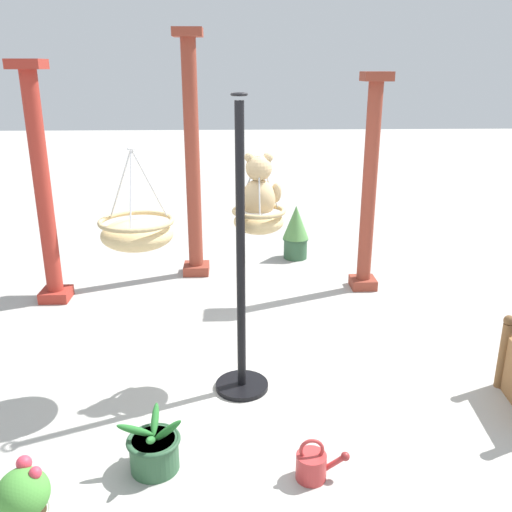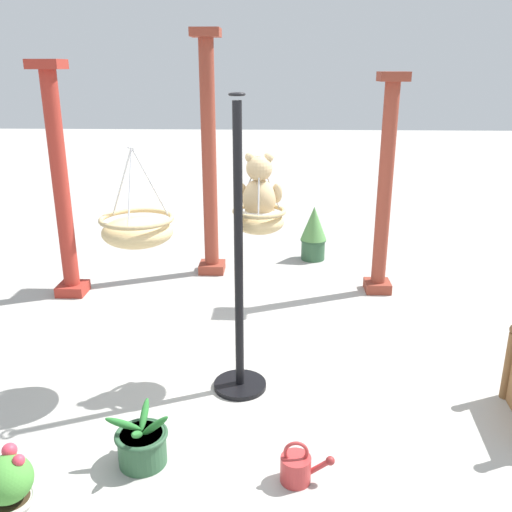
{
  "view_description": "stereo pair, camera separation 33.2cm",
  "coord_description": "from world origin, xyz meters",
  "px_view_note": "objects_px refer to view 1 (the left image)",
  "views": [
    {
      "loc": [
        -0.15,
        -4.19,
        2.55
      ],
      "look_at": [
        0.02,
        0.03,
        1.1
      ],
      "focal_mm": 38.6,
      "sensor_mm": 36.0,
      "label": 1
    },
    {
      "loc": [
        0.18,
        -4.19,
        2.55
      ],
      "look_at": [
        0.02,
        0.03,
        1.1
      ],
      "focal_mm": 38.6,
      "sensor_mm": 36.0,
      "label": 2
    }
  ],
  "objects_px": {
    "greenhouse_pillar_right": "(193,163)",
    "greenhouse_pillar_far_back": "(369,190)",
    "watering_can": "(313,465)",
    "hanging_basket_with_teddy": "(259,219)",
    "potted_plant_flowering_red": "(25,503)",
    "display_pole_central": "(241,308)",
    "potted_plant_bushy_green": "(154,449)",
    "greenhouse_pillar_left": "(43,192)",
    "hanging_basket_left_high": "(137,232)",
    "teddy_bear": "(259,190)",
    "potted_plant_fern_front": "(296,231)"
  },
  "relations": [
    {
      "from": "hanging_basket_with_teddy",
      "to": "greenhouse_pillar_far_back",
      "type": "xyz_separation_m",
      "value": [
        1.36,
        1.92,
        -0.19
      ]
    },
    {
      "from": "hanging_basket_left_high",
      "to": "greenhouse_pillar_left",
      "type": "distance_m",
      "value": 2.32
    },
    {
      "from": "greenhouse_pillar_left",
      "to": "greenhouse_pillar_right",
      "type": "height_order",
      "value": "greenhouse_pillar_right"
    },
    {
      "from": "hanging_basket_with_teddy",
      "to": "potted_plant_bushy_green",
      "type": "bearing_deg",
      "value": -121.77
    },
    {
      "from": "greenhouse_pillar_far_back",
      "to": "watering_can",
      "type": "distance_m",
      "value": 3.61
    },
    {
      "from": "greenhouse_pillar_left",
      "to": "teddy_bear",
      "type": "bearing_deg",
      "value": -36.35
    },
    {
      "from": "hanging_basket_left_high",
      "to": "greenhouse_pillar_far_back",
      "type": "bearing_deg",
      "value": 42.68
    },
    {
      "from": "display_pole_central",
      "to": "hanging_basket_with_teddy",
      "type": "height_order",
      "value": "display_pole_central"
    },
    {
      "from": "hanging_basket_left_high",
      "to": "watering_can",
      "type": "distance_m",
      "value": 2.1
    },
    {
      "from": "hanging_basket_with_teddy",
      "to": "greenhouse_pillar_right",
      "type": "xyz_separation_m",
      "value": [
        -0.7,
        2.5,
        0.05
      ]
    },
    {
      "from": "hanging_basket_with_teddy",
      "to": "greenhouse_pillar_left",
      "type": "distance_m",
      "value": 2.84
    },
    {
      "from": "potted_plant_flowering_red",
      "to": "potted_plant_bushy_green",
      "type": "relative_size",
      "value": 1.09
    },
    {
      "from": "teddy_bear",
      "to": "potted_plant_flowering_red",
      "type": "distance_m",
      "value": 2.64
    },
    {
      "from": "hanging_basket_left_high",
      "to": "potted_plant_flowering_red",
      "type": "bearing_deg",
      "value": -106.09
    },
    {
      "from": "teddy_bear",
      "to": "potted_plant_fern_front",
      "type": "distance_m",
      "value": 3.33
    },
    {
      "from": "display_pole_central",
      "to": "greenhouse_pillar_right",
      "type": "xyz_separation_m",
      "value": [
        -0.55,
        2.75,
        0.71
      ]
    },
    {
      "from": "display_pole_central",
      "to": "watering_can",
      "type": "height_order",
      "value": "display_pole_central"
    },
    {
      "from": "potted_plant_fern_front",
      "to": "watering_can",
      "type": "xyz_separation_m",
      "value": [
        -0.36,
        -4.39,
        -0.28
      ]
    },
    {
      "from": "greenhouse_pillar_far_back",
      "to": "teddy_bear",
      "type": "bearing_deg",
      "value": -125.61
    },
    {
      "from": "hanging_basket_with_teddy",
      "to": "greenhouse_pillar_right",
      "type": "height_order",
      "value": "greenhouse_pillar_right"
    },
    {
      "from": "potted_plant_fern_front",
      "to": "teddy_bear",
      "type": "bearing_deg",
      "value": -102.14
    },
    {
      "from": "potted_plant_fern_front",
      "to": "potted_plant_bushy_green",
      "type": "xyz_separation_m",
      "value": [
        -1.4,
        -4.26,
        -0.24
      ]
    },
    {
      "from": "hanging_basket_left_high",
      "to": "greenhouse_pillar_far_back",
      "type": "relative_size",
      "value": 0.31
    },
    {
      "from": "watering_can",
      "to": "potted_plant_bushy_green",
      "type": "bearing_deg",
      "value": 172.58
    },
    {
      "from": "potted_plant_fern_front",
      "to": "hanging_basket_left_high",
      "type": "bearing_deg",
      "value": -116.09
    },
    {
      "from": "display_pole_central",
      "to": "greenhouse_pillar_right",
      "type": "distance_m",
      "value": 2.89
    },
    {
      "from": "display_pole_central",
      "to": "hanging_basket_with_teddy",
      "type": "xyz_separation_m",
      "value": [
        0.15,
        0.25,
        0.66
      ]
    },
    {
      "from": "hanging_basket_with_teddy",
      "to": "teddy_bear",
      "type": "distance_m",
      "value": 0.23
    },
    {
      "from": "hanging_basket_left_high",
      "to": "potted_plant_bushy_green",
      "type": "xyz_separation_m",
      "value": [
        0.19,
        -1.01,
        -1.21
      ]
    },
    {
      "from": "potted_plant_flowering_red",
      "to": "watering_can",
      "type": "bearing_deg",
      "value": 13.63
    },
    {
      "from": "greenhouse_pillar_far_back",
      "to": "potted_plant_bushy_green",
      "type": "height_order",
      "value": "greenhouse_pillar_far_back"
    },
    {
      "from": "greenhouse_pillar_left",
      "to": "greenhouse_pillar_far_back",
      "type": "bearing_deg",
      "value": 3.56
    },
    {
      "from": "greenhouse_pillar_far_back",
      "to": "hanging_basket_left_high",
      "type": "bearing_deg",
      "value": -137.32
    },
    {
      "from": "hanging_basket_left_high",
      "to": "potted_plant_fern_front",
      "type": "bearing_deg",
      "value": 63.91
    },
    {
      "from": "hanging_basket_with_teddy",
      "to": "potted_plant_bushy_green",
      "type": "xyz_separation_m",
      "value": [
        -0.75,
        -1.21,
        -1.24
      ]
    },
    {
      "from": "potted_plant_fern_front",
      "to": "greenhouse_pillar_left",
      "type": "bearing_deg",
      "value": -155.15
    },
    {
      "from": "hanging_basket_with_teddy",
      "to": "watering_can",
      "type": "distance_m",
      "value": 1.88
    },
    {
      "from": "greenhouse_pillar_right",
      "to": "greenhouse_pillar_far_back",
      "type": "xyz_separation_m",
      "value": [
        2.06,
        -0.58,
        -0.23
      ]
    },
    {
      "from": "greenhouse_pillar_right",
      "to": "greenhouse_pillar_far_back",
      "type": "height_order",
      "value": "greenhouse_pillar_right"
    },
    {
      "from": "teddy_bear",
      "to": "greenhouse_pillar_far_back",
      "type": "relative_size",
      "value": 0.21
    },
    {
      "from": "hanging_basket_with_teddy",
      "to": "hanging_basket_left_high",
      "type": "relative_size",
      "value": 0.81
    },
    {
      "from": "greenhouse_pillar_left",
      "to": "potted_plant_flowering_red",
      "type": "relative_size",
      "value": 5.45
    },
    {
      "from": "greenhouse_pillar_left",
      "to": "potted_plant_fern_front",
      "type": "bearing_deg",
      "value": 24.85
    },
    {
      "from": "hanging_basket_with_teddy",
      "to": "potted_plant_flowering_red",
      "type": "xyz_separation_m",
      "value": [
        -1.39,
        -1.75,
        -1.16
      ]
    },
    {
      "from": "display_pole_central",
      "to": "watering_can",
      "type": "bearing_deg",
      "value": -67.86
    },
    {
      "from": "greenhouse_pillar_far_back",
      "to": "watering_can",
      "type": "xyz_separation_m",
      "value": [
        -1.06,
        -3.26,
        -1.1
      ]
    },
    {
      "from": "display_pole_central",
      "to": "teddy_bear",
      "type": "relative_size",
      "value": 4.47
    },
    {
      "from": "teddy_bear",
      "to": "watering_can",
      "type": "distance_m",
      "value": 2.07
    },
    {
      "from": "display_pole_central",
      "to": "potted_plant_bushy_green",
      "type": "relative_size",
      "value": 5.36
    },
    {
      "from": "potted_plant_fern_front",
      "to": "potted_plant_bushy_green",
      "type": "relative_size",
      "value": 1.7
    }
  ]
}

